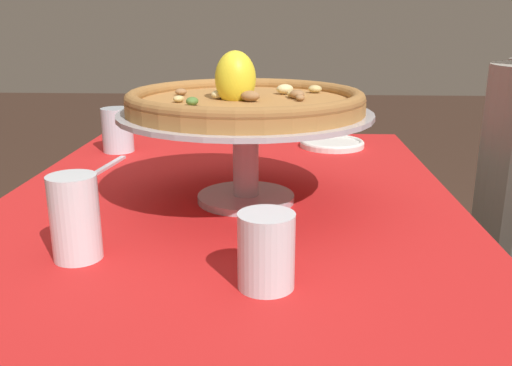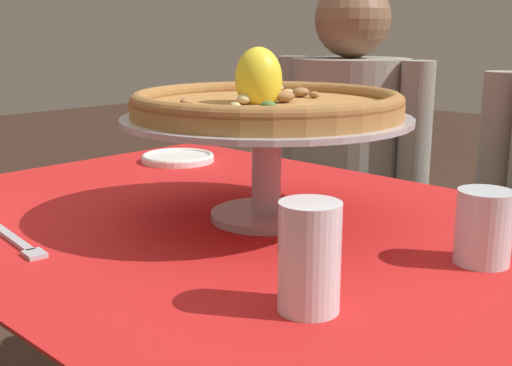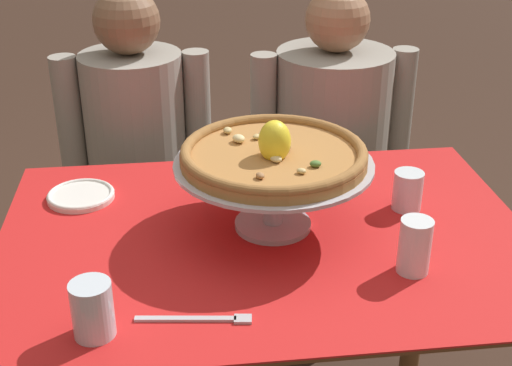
{
  "view_description": "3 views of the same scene",
  "coord_description": "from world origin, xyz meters",
  "px_view_note": "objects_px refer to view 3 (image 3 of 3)",
  "views": [
    {
      "loc": [
        0.94,
        0.1,
        1.05
      ],
      "look_at": [
        0.04,
        0.05,
        0.78
      ],
      "focal_mm": 38.69,
      "sensor_mm": 36.0,
      "label": 1
    },
    {
      "loc": [
        0.65,
        -0.65,
        1.02
      ],
      "look_at": [
        0.02,
        0.01,
        0.8
      ],
      "focal_mm": 44.49,
      "sensor_mm": 36.0,
      "label": 2
    },
    {
      "loc": [
        -0.18,
        -1.3,
        1.52
      ],
      "look_at": [
        -0.01,
        0.1,
        0.82
      ],
      "focal_mm": 48.92,
      "sensor_mm": 36.0,
      "label": 3
    }
  ],
  "objects_px": {
    "diner_left": "(140,183)",
    "pizza": "(274,153)",
    "side_plate": "(81,195)",
    "water_glass_front_left": "(93,312)",
    "dinner_fork": "(200,319)",
    "diner_right": "(330,167)",
    "pizza_stand": "(273,178)",
    "water_glass_front_right": "(414,250)",
    "water_glass_side_right": "(407,193)"
  },
  "relations": [
    {
      "from": "diner_left",
      "to": "pizza",
      "type": "bearing_deg",
      "value": -64.05
    },
    {
      "from": "side_plate",
      "to": "diner_left",
      "type": "bearing_deg",
      "value": 77.08
    },
    {
      "from": "water_glass_front_left",
      "to": "dinner_fork",
      "type": "relative_size",
      "value": 0.49
    },
    {
      "from": "pizza",
      "to": "diner_right",
      "type": "xyz_separation_m",
      "value": [
        0.29,
        0.68,
        -0.37
      ]
    },
    {
      "from": "pizza_stand",
      "to": "water_glass_front_right",
      "type": "relative_size",
      "value": 3.72
    },
    {
      "from": "pizza",
      "to": "pizza_stand",
      "type": "bearing_deg",
      "value": 75.39
    },
    {
      "from": "water_glass_side_right",
      "to": "dinner_fork",
      "type": "distance_m",
      "value": 0.62
    },
    {
      "from": "side_plate",
      "to": "dinner_fork",
      "type": "bearing_deg",
      "value": -62.61
    },
    {
      "from": "pizza",
      "to": "diner_left",
      "type": "relative_size",
      "value": 0.35
    },
    {
      "from": "pizza",
      "to": "dinner_fork",
      "type": "distance_m",
      "value": 0.4
    },
    {
      "from": "pizza_stand",
      "to": "side_plate",
      "type": "relative_size",
      "value": 2.69
    },
    {
      "from": "water_glass_front_right",
      "to": "diner_right",
      "type": "distance_m",
      "value": 0.92
    },
    {
      "from": "side_plate",
      "to": "diner_right",
      "type": "relative_size",
      "value": 0.14
    },
    {
      "from": "diner_left",
      "to": "water_glass_front_left",
      "type": "bearing_deg",
      "value": -91.96
    },
    {
      "from": "pizza",
      "to": "diner_left",
      "type": "xyz_separation_m",
      "value": [
        -0.33,
        0.67,
        -0.38
      ]
    },
    {
      "from": "water_glass_front_left",
      "to": "water_glass_front_right",
      "type": "distance_m",
      "value": 0.63
    },
    {
      "from": "water_glass_side_right",
      "to": "dinner_fork",
      "type": "relative_size",
      "value": 0.44
    },
    {
      "from": "side_plate",
      "to": "water_glass_front_right",
      "type": "bearing_deg",
      "value": -29.76
    },
    {
      "from": "pizza_stand",
      "to": "side_plate",
      "type": "xyz_separation_m",
      "value": [
        -0.44,
        0.19,
        -0.11
      ]
    },
    {
      "from": "side_plate",
      "to": "pizza",
      "type": "bearing_deg",
      "value": -23.14
    },
    {
      "from": "water_glass_side_right",
      "to": "diner_left",
      "type": "height_order",
      "value": "diner_left"
    },
    {
      "from": "water_glass_front_right",
      "to": "diner_left",
      "type": "xyz_separation_m",
      "value": [
        -0.58,
        0.88,
        -0.26
      ]
    },
    {
      "from": "pizza_stand",
      "to": "water_glass_front_left",
      "type": "xyz_separation_m",
      "value": [
        -0.36,
        -0.33,
        -0.07
      ]
    },
    {
      "from": "pizza",
      "to": "side_plate",
      "type": "bearing_deg",
      "value": 156.86
    },
    {
      "from": "water_glass_side_right",
      "to": "diner_right",
      "type": "distance_m",
      "value": 0.67
    },
    {
      "from": "side_plate",
      "to": "dinner_fork",
      "type": "xyz_separation_m",
      "value": [
        0.26,
        -0.5,
        -0.01
      ]
    },
    {
      "from": "water_glass_side_right",
      "to": "diner_right",
      "type": "relative_size",
      "value": 0.08
    },
    {
      "from": "water_glass_front_right",
      "to": "side_plate",
      "type": "height_order",
      "value": "water_glass_front_right"
    },
    {
      "from": "water_glass_front_right",
      "to": "pizza_stand",
      "type": "bearing_deg",
      "value": 140.44
    },
    {
      "from": "water_glass_front_right",
      "to": "diner_left",
      "type": "height_order",
      "value": "diner_left"
    },
    {
      "from": "water_glass_front_right",
      "to": "side_plate",
      "type": "xyz_separation_m",
      "value": [
        -0.69,
        0.39,
        -0.04
      ]
    },
    {
      "from": "water_glass_side_right",
      "to": "water_glass_front_right",
      "type": "bearing_deg",
      "value": -105.19
    },
    {
      "from": "water_glass_front_right",
      "to": "dinner_fork",
      "type": "distance_m",
      "value": 0.45
    },
    {
      "from": "pizza_stand",
      "to": "water_glass_front_left",
      "type": "distance_m",
      "value": 0.5
    },
    {
      "from": "dinner_fork",
      "to": "water_glass_front_left",
      "type": "bearing_deg",
      "value": -175.24
    },
    {
      "from": "water_glass_front_left",
      "to": "diner_left",
      "type": "distance_m",
      "value": 1.04
    },
    {
      "from": "side_plate",
      "to": "water_glass_side_right",
      "type": "bearing_deg",
      "value": -10.5
    },
    {
      "from": "diner_left",
      "to": "water_glass_front_right",
      "type": "bearing_deg",
      "value": -56.63
    },
    {
      "from": "water_glass_front_right",
      "to": "diner_left",
      "type": "bearing_deg",
      "value": 123.37
    },
    {
      "from": "water_glass_front_right",
      "to": "side_plate",
      "type": "relative_size",
      "value": 0.72
    },
    {
      "from": "side_plate",
      "to": "pizza_stand",
      "type": "bearing_deg",
      "value": -23.06
    },
    {
      "from": "dinner_fork",
      "to": "diner_left",
      "type": "height_order",
      "value": "diner_left"
    },
    {
      "from": "water_glass_front_left",
      "to": "side_plate",
      "type": "distance_m",
      "value": 0.53
    },
    {
      "from": "pizza",
      "to": "water_glass_front_right",
      "type": "relative_size",
      "value": 3.46
    },
    {
      "from": "pizza",
      "to": "water_glass_front_right",
      "type": "bearing_deg",
      "value": -39.45
    },
    {
      "from": "water_glass_side_right",
      "to": "water_glass_front_left",
      "type": "bearing_deg",
      "value": -150.99
    },
    {
      "from": "pizza_stand",
      "to": "dinner_fork",
      "type": "distance_m",
      "value": 0.38
    },
    {
      "from": "water_glass_front_left",
      "to": "diner_right",
      "type": "relative_size",
      "value": 0.09
    },
    {
      "from": "dinner_fork",
      "to": "side_plate",
      "type": "bearing_deg",
      "value": 117.39
    },
    {
      "from": "pizza_stand",
      "to": "diner_left",
      "type": "bearing_deg",
      "value": 115.99
    }
  ]
}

